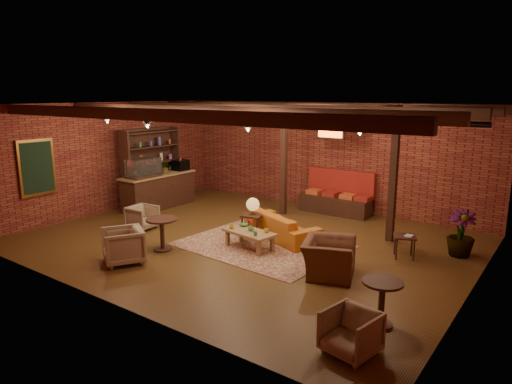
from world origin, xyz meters
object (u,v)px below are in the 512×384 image
Objects in this scene: round_table_left at (162,229)px; side_table_book at (405,237)px; armchair_b at (123,244)px; round_table_right at (382,296)px; coffee_table at (249,233)px; side_table_lamp at (253,208)px; plant_tall at (466,187)px; armchair_right at (329,251)px; armchair_far at (351,330)px; sofa at (282,225)px; armchair_a at (142,216)px.

round_table_left is 5.29m from side_table_book.
round_table_right is at bearing 36.94° from armchair_b.
side_table_lamp is at bearing 120.32° from coffee_table.
round_table_left is 0.24× the size of plant_tall.
armchair_right is (3.74, 1.91, 0.07)m from armchair_b.
armchair_b is at bearing -112.57° from side_table_lamp.
side_table_lamp is 4.72m from plant_tall.
armchair_far is at bearing -39.04° from side_table_lamp.
armchair_b is 1.12× the size of round_table_right.
sofa is 3.19× the size of armchair_far.
armchair_right is (3.67, 0.90, -0.02)m from round_table_left.
side_table_book is 1.64m from plant_tall.
sofa is at bearing -71.24° from armchair_a.
round_table_right is (5.23, -0.42, -0.01)m from round_table_left.
plant_tall is (1.82, 2.61, 1.05)m from armchair_right.
coffee_table is 2.18m from armchair_right.
side_table_book is (4.62, 3.72, 0.05)m from armchair_b.
armchair_far is at bearing -81.29° from side_table_book.
round_table_left is (-1.13, -1.88, -0.27)m from side_table_lamp.
plant_tall is at bearing 69.65° from armchair_b.
armchair_b reaches higher than round_table_right.
armchair_far reaches higher than sofa.
side_table_lamp is at bearing 58.53° from sofa.
side_table_lamp reaches higher than armchair_b.
coffee_table is 4.73m from plant_tall.
armchair_b is at bearing -173.39° from armchair_far.
coffee_table reaches higher than side_table_book.
round_table_left is 0.91× the size of armchair_b.
round_table_left is at bearing 116.62° from armchair_b.
armchair_a is at bearing 172.67° from armchair_far.
armchair_far is (5.18, -1.40, -0.16)m from round_table_left.
coffee_table is 0.42× the size of plant_tall.
side_table_lamp is at bearing -74.35° from armchair_a.
sofa is 5.08m from armchair_far.
round_table_right is 0.99m from armchair_far.
round_table_right reaches higher than sofa.
armchair_far is (3.66, -2.62, -0.03)m from coffee_table.
round_table_right is at bearing -93.84° from plant_tall.
armchair_b reaches higher than sofa.
armchair_right reaches higher than armchair_b.
armchair_right is 1.51× the size of round_table_right.
sofa is at bearing 142.37° from round_table_right.
armchair_a is 2.44m from armchair_b.
armchair_right is (5.33, 0.06, 0.14)m from armchair_a.
plant_tall reaches higher than armchair_far.
coffee_table is 1.92× the size of armchair_a.
armchair_a is (-1.65, 0.84, -0.16)m from round_table_left.
armchair_a is at bearing 70.83° from armchair_right.
plant_tall is at bearing -74.41° from armchair_a.
armchair_b is (1.58, -1.85, 0.07)m from armchair_a.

